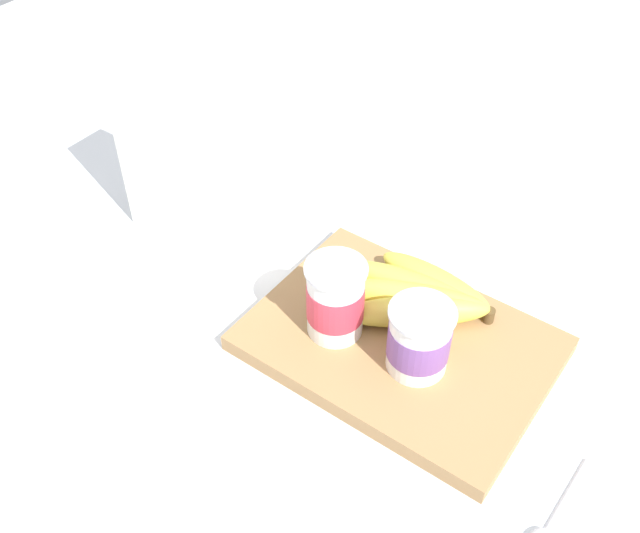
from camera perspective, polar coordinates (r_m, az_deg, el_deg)
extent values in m
plane|color=white|center=(0.87, 6.19, -6.50)|extent=(2.40, 2.40, 0.00)
cube|color=#A37A4C|center=(0.87, 6.25, -6.03)|extent=(0.34, 0.25, 0.02)
cube|color=white|center=(0.95, -10.09, 8.07)|extent=(0.20, 0.07, 0.25)
cylinder|color=white|center=(0.80, 7.76, -5.72)|extent=(0.07, 0.07, 0.08)
cylinder|color=#7A4C99|center=(0.80, 7.76, -5.72)|extent=(0.07, 0.07, 0.04)
cylinder|color=silver|center=(0.77, 8.05, -3.63)|extent=(0.07, 0.07, 0.00)
cylinder|color=white|center=(0.83, 1.21, -2.68)|extent=(0.07, 0.07, 0.09)
cylinder|color=#DB384C|center=(0.83, 1.21, -2.68)|extent=(0.07, 0.07, 0.05)
cylinder|color=silver|center=(0.79, 1.27, -0.19)|extent=(0.07, 0.07, 0.00)
ellipsoid|color=#E1D149|center=(0.90, 8.98, -1.18)|extent=(0.16, 0.05, 0.03)
ellipsoid|color=#E1D149|center=(0.89, 7.50, -1.58)|extent=(0.19, 0.07, 0.03)
ellipsoid|color=#E1D149|center=(0.88, 7.11, -2.44)|extent=(0.19, 0.11, 0.04)
ellipsoid|color=#E1D149|center=(0.86, 7.38, -3.53)|extent=(0.16, 0.14, 0.04)
cylinder|color=brown|center=(0.89, 13.09, -3.75)|extent=(0.01, 0.01, 0.02)
cylinder|color=silver|center=(0.79, 18.71, -16.81)|extent=(0.01, 0.11, 0.01)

